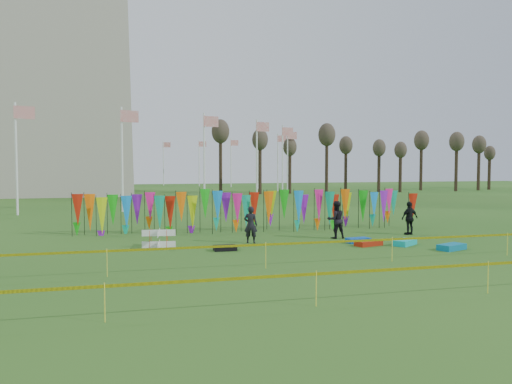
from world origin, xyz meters
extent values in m
plane|color=#214F16|center=(0.00, 0.00, 0.00)|extent=(160.00, 160.00, 0.00)
cylinder|color=white|center=(14.00, 48.00, 4.00)|extent=(0.16, 0.16, 8.00)
plane|color=#B01412|center=(14.60, 48.00, 7.30)|extent=(1.40, 0.00, 1.40)
cylinder|color=white|center=(13.05, 55.25, 4.00)|extent=(0.16, 0.16, 8.00)
plane|color=#B01412|center=(13.65, 55.25, 7.30)|extent=(1.40, 0.00, 1.40)
cylinder|color=white|center=(10.25, 62.00, 4.00)|extent=(0.16, 0.16, 8.00)
plane|color=#B01412|center=(10.85, 62.00, 7.30)|extent=(1.40, 0.00, 1.40)
cylinder|color=white|center=(5.80, 67.80, 4.00)|extent=(0.16, 0.16, 8.00)
plane|color=#B01412|center=(6.40, 67.80, 7.30)|extent=(1.40, 0.00, 1.40)
cylinder|color=white|center=(0.00, 72.25, 4.00)|extent=(0.16, 0.16, 8.00)
plane|color=#B01412|center=(0.60, 72.25, 7.30)|extent=(1.40, 0.00, 1.40)
cylinder|color=white|center=(-6.75, 75.05, 4.00)|extent=(0.16, 0.16, 8.00)
plane|color=#B01412|center=(-6.15, 75.05, 7.30)|extent=(1.40, 0.00, 1.40)
cylinder|color=white|center=(-14.00, 76.00, 4.00)|extent=(0.16, 0.16, 8.00)
plane|color=#B01412|center=(-13.40, 76.00, 7.30)|extent=(1.40, 0.00, 1.40)
cylinder|color=white|center=(-21.25, 75.05, 4.00)|extent=(0.16, 0.16, 8.00)
plane|color=#B01412|center=(-20.65, 75.05, 7.30)|extent=(1.40, 0.00, 1.40)
cylinder|color=white|center=(-14.00, 20.00, 4.00)|extent=(0.16, 0.16, 8.00)
plane|color=#B01412|center=(-13.40, 20.00, 7.30)|extent=(1.40, 0.00, 1.40)
cylinder|color=white|center=(-6.75, 20.95, 4.00)|extent=(0.16, 0.16, 8.00)
plane|color=#B01412|center=(-6.15, 20.95, 7.30)|extent=(1.40, 0.00, 1.40)
cylinder|color=white|center=(0.00, 23.75, 4.00)|extent=(0.16, 0.16, 8.00)
plane|color=#B01412|center=(0.60, 23.75, 7.30)|extent=(1.40, 0.00, 1.40)
cylinder|color=white|center=(5.80, 28.20, 4.00)|extent=(0.16, 0.16, 8.00)
plane|color=#B01412|center=(6.40, 28.20, 7.30)|extent=(1.40, 0.00, 1.40)
cylinder|color=white|center=(10.25, 34.00, 4.00)|extent=(0.16, 0.16, 8.00)
plane|color=#B01412|center=(10.85, 34.00, 7.30)|extent=(1.40, 0.00, 1.40)
cylinder|color=white|center=(13.05, 40.75, 4.00)|extent=(0.16, 0.16, 8.00)
plane|color=#B01412|center=(13.65, 40.75, 7.30)|extent=(1.40, 0.00, 1.40)
cylinder|color=black|center=(-9.00, 7.27, 1.06)|extent=(0.03, 0.03, 2.13)
cone|color=red|center=(-8.72, 7.27, 1.25)|extent=(0.64, 0.64, 1.60)
cylinder|color=black|center=(-8.44, 7.27, 1.06)|extent=(0.03, 0.03, 2.13)
cone|color=#FF6708|center=(-8.16, 7.27, 1.25)|extent=(0.64, 0.64, 1.60)
cylinder|color=black|center=(-7.88, 7.27, 1.06)|extent=(0.03, 0.03, 2.13)
cone|color=#BDDC0B|center=(-7.59, 7.27, 1.25)|extent=(0.64, 0.64, 1.60)
cylinder|color=black|center=(-7.31, 7.27, 1.06)|extent=(0.03, 0.03, 2.13)
cone|color=#15BC15|center=(-7.03, 7.27, 1.25)|extent=(0.64, 0.64, 1.60)
cylinder|color=black|center=(-6.75, 7.27, 1.06)|extent=(0.03, 0.03, 2.13)
cone|color=#0D86EB|center=(-6.47, 7.27, 1.25)|extent=(0.64, 0.64, 1.60)
cylinder|color=black|center=(-6.19, 7.27, 1.06)|extent=(0.03, 0.03, 2.13)
cone|color=purple|center=(-5.91, 7.27, 1.25)|extent=(0.64, 0.64, 1.60)
cylinder|color=black|center=(-5.62, 7.27, 1.06)|extent=(0.03, 0.03, 2.13)
cone|color=#EB1A89|center=(-5.34, 7.27, 1.25)|extent=(0.64, 0.64, 1.60)
cylinder|color=black|center=(-5.06, 7.27, 1.06)|extent=(0.03, 0.03, 2.13)
cone|color=#0AA278|center=(-4.78, 7.27, 1.25)|extent=(0.64, 0.64, 1.60)
cylinder|color=black|center=(-4.50, 7.27, 1.06)|extent=(0.03, 0.03, 2.13)
cone|color=red|center=(-4.22, 7.27, 1.25)|extent=(0.64, 0.64, 1.60)
cylinder|color=black|center=(-3.94, 7.27, 1.06)|extent=(0.03, 0.03, 2.13)
cone|color=#FF6708|center=(-3.66, 7.27, 1.25)|extent=(0.64, 0.64, 1.60)
cylinder|color=black|center=(-3.38, 7.27, 1.06)|extent=(0.03, 0.03, 2.13)
cone|color=#BDDC0B|center=(-3.09, 7.27, 1.25)|extent=(0.64, 0.64, 1.60)
cylinder|color=black|center=(-2.81, 7.27, 1.06)|extent=(0.03, 0.03, 2.13)
cone|color=#15BC15|center=(-2.53, 7.27, 1.25)|extent=(0.64, 0.64, 1.60)
cylinder|color=black|center=(-2.25, 7.27, 1.06)|extent=(0.03, 0.03, 2.13)
cone|color=#0D86EB|center=(-1.97, 7.27, 1.25)|extent=(0.64, 0.64, 1.60)
cylinder|color=black|center=(-1.69, 7.27, 1.06)|extent=(0.03, 0.03, 2.13)
cone|color=purple|center=(-1.41, 7.27, 1.25)|extent=(0.64, 0.64, 1.60)
cylinder|color=black|center=(-1.12, 7.27, 1.06)|extent=(0.03, 0.03, 2.13)
cone|color=#EB1A89|center=(-0.84, 7.27, 1.25)|extent=(0.64, 0.64, 1.60)
cylinder|color=black|center=(-0.56, 7.27, 1.06)|extent=(0.03, 0.03, 2.13)
cone|color=#0AA278|center=(-0.28, 7.27, 1.25)|extent=(0.64, 0.64, 1.60)
cylinder|color=black|center=(0.00, 7.27, 1.06)|extent=(0.03, 0.03, 2.13)
cone|color=red|center=(0.28, 7.27, 1.25)|extent=(0.64, 0.64, 1.60)
cylinder|color=black|center=(0.56, 7.27, 1.06)|extent=(0.03, 0.03, 2.13)
cone|color=#FF6708|center=(0.84, 7.27, 1.25)|extent=(0.64, 0.64, 1.60)
cylinder|color=black|center=(1.12, 7.27, 1.06)|extent=(0.03, 0.03, 2.13)
cone|color=#BDDC0B|center=(1.41, 7.27, 1.25)|extent=(0.64, 0.64, 1.60)
cylinder|color=black|center=(1.69, 7.27, 1.06)|extent=(0.03, 0.03, 2.13)
cone|color=#15BC15|center=(1.97, 7.27, 1.25)|extent=(0.64, 0.64, 1.60)
cylinder|color=black|center=(2.25, 7.27, 1.06)|extent=(0.03, 0.03, 2.13)
cone|color=#0D86EB|center=(2.53, 7.27, 1.25)|extent=(0.64, 0.64, 1.60)
cylinder|color=black|center=(2.81, 7.27, 1.06)|extent=(0.03, 0.03, 2.13)
cone|color=purple|center=(3.09, 7.27, 1.25)|extent=(0.64, 0.64, 1.60)
cylinder|color=black|center=(3.38, 7.27, 1.06)|extent=(0.03, 0.03, 2.13)
cone|color=#EB1A89|center=(3.66, 7.27, 1.25)|extent=(0.64, 0.64, 1.60)
cylinder|color=black|center=(3.94, 7.27, 1.06)|extent=(0.03, 0.03, 2.13)
cone|color=#0AA278|center=(4.22, 7.27, 1.25)|extent=(0.64, 0.64, 1.60)
cylinder|color=black|center=(4.50, 7.27, 1.06)|extent=(0.03, 0.03, 2.13)
cone|color=red|center=(4.78, 7.27, 1.25)|extent=(0.64, 0.64, 1.60)
cylinder|color=black|center=(5.06, 7.27, 1.06)|extent=(0.03, 0.03, 2.13)
cone|color=#FF6708|center=(5.34, 7.27, 1.25)|extent=(0.64, 0.64, 1.60)
cylinder|color=black|center=(5.62, 7.27, 1.06)|extent=(0.03, 0.03, 2.13)
cone|color=#BDDC0B|center=(5.91, 7.27, 1.25)|extent=(0.64, 0.64, 1.60)
cylinder|color=black|center=(6.19, 7.27, 1.06)|extent=(0.03, 0.03, 2.13)
cone|color=#15BC15|center=(6.47, 7.27, 1.25)|extent=(0.64, 0.64, 1.60)
cylinder|color=black|center=(6.75, 7.27, 1.06)|extent=(0.03, 0.03, 2.13)
cone|color=#0D86EB|center=(7.03, 7.27, 1.25)|extent=(0.64, 0.64, 1.60)
cylinder|color=black|center=(7.31, 7.27, 1.06)|extent=(0.03, 0.03, 2.13)
cone|color=purple|center=(7.59, 7.27, 1.25)|extent=(0.64, 0.64, 1.60)
cylinder|color=black|center=(7.88, 7.27, 1.06)|extent=(0.03, 0.03, 2.13)
cone|color=#EB1A89|center=(8.15, 7.27, 1.25)|extent=(0.64, 0.64, 1.60)
cylinder|color=black|center=(8.44, 7.27, 1.06)|extent=(0.03, 0.03, 2.13)
cone|color=#0AA278|center=(8.72, 7.27, 1.25)|extent=(0.64, 0.64, 1.60)
cylinder|color=black|center=(9.00, 7.27, 1.06)|extent=(0.03, 0.03, 2.13)
cone|color=red|center=(9.28, 7.27, 1.25)|extent=(0.64, 0.64, 1.60)
cube|color=#F6ED05|center=(0.00, -2.25, 0.82)|extent=(26.00, 0.01, 0.08)
cylinder|color=#FFF238|center=(-7.00, -2.25, 0.45)|extent=(0.02, 0.02, 0.90)
cylinder|color=#FFF238|center=(-2.00, -2.25, 0.45)|extent=(0.02, 0.02, 0.90)
cylinder|color=#FFF238|center=(3.00, -2.25, 0.45)|extent=(0.02, 0.02, 0.90)
cylinder|color=#FFF238|center=(8.00, -2.25, 0.45)|extent=(0.02, 0.02, 0.90)
cube|color=#F6ED05|center=(0.00, -7.04, 0.82)|extent=(26.00, 0.01, 0.08)
cylinder|color=#FFF238|center=(-7.00, -7.04, 0.45)|extent=(0.02, 0.02, 0.90)
cylinder|color=#FFF238|center=(-2.00, -7.04, 0.45)|extent=(0.02, 0.02, 0.90)
cylinder|color=#FFF238|center=(3.00, -7.04, 0.45)|extent=(0.02, 0.02, 0.90)
cylinder|color=#392B1C|center=(6.00, 44.00, 3.20)|extent=(0.44, 0.44, 6.40)
ellipsoid|color=#453B2E|center=(6.00, 44.00, 6.56)|extent=(1.92, 1.92, 2.56)
cylinder|color=#392B1C|center=(10.00, 44.00, 3.20)|extent=(0.44, 0.44, 6.40)
ellipsoid|color=#453B2E|center=(10.00, 44.00, 6.56)|extent=(1.92, 1.92, 2.56)
cylinder|color=#392B1C|center=(14.00, 44.00, 3.20)|extent=(0.44, 0.44, 6.40)
ellipsoid|color=#453B2E|center=(14.00, 44.00, 6.56)|extent=(1.92, 1.92, 2.56)
cylinder|color=#392B1C|center=(18.00, 44.00, 3.20)|extent=(0.44, 0.44, 6.40)
ellipsoid|color=#453B2E|center=(18.00, 44.00, 6.56)|extent=(1.92, 1.92, 2.56)
cylinder|color=#392B1C|center=(22.00, 44.00, 3.20)|extent=(0.44, 0.44, 6.40)
ellipsoid|color=#453B2E|center=(22.00, 44.00, 6.56)|extent=(1.92, 1.92, 2.56)
cylinder|color=#392B1C|center=(26.00, 44.00, 3.20)|extent=(0.44, 0.44, 6.40)
ellipsoid|color=#453B2E|center=(26.00, 44.00, 6.56)|extent=(1.92, 1.92, 2.56)
cylinder|color=#392B1C|center=(30.00, 44.00, 3.20)|extent=(0.44, 0.44, 6.40)
ellipsoid|color=#453B2E|center=(30.00, 44.00, 6.56)|extent=(1.92, 1.92, 2.56)
cylinder|color=#392B1C|center=(34.00, 44.00, 3.20)|extent=(0.44, 0.44, 6.40)
ellipsoid|color=#453B2E|center=(34.00, 44.00, 6.56)|extent=(1.92, 1.92, 2.56)
cylinder|color=#392B1C|center=(38.00, 44.00, 3.20)|extent=(0.44, 0.44, 6.40)
ellipsoid|color=#453B2E|center=(38.00, 44.00, 6.56)|extent=(1.92, 1.92, 2.56)
cylinder|color=#392B1C|center=(42.00, 44.00, 3.20)|extent=(0.44, 0.44, 6.40)
ellipsoid|color=#453B2E|center=(42.00, 44.00, 6.56)|extent=(1.92, 1.92, 2.56)
cylinder|color=#392B1C|center=(46.00, 44.00, 3.20)|extent=(0.44, 0.44, 6.40)
ellipsoid|color=#453B2E|center=(46.00, 44.00, 6.56)|extent=(1.92, 1.92, 2.56)
cylinder|color=red|center=(-5.49, 2.62, 0.40)|extent=(0.02, 0.02, 0.80)
cylinder|color=red|center=(-4.79, 2.62, 0.40)|extent=(0.02, 0.02, 0.80)
cylinder|color=red|center=(-5.49, 3.32, 0.40)|extent=(0.02, 0.02, 0.80)
cylinder|color=red|center=(-4.79, 3.32, 0.40)|extent=(0.02, 0.02, 0.80)
imported|color=black|center=(-1.01, 3.28, 0.84)|extent=(0.73, 0.64, 1.69)
imported|color=black|center=(3.35, 3.71, 0.91)|extent=(0.89, 0.56, 1.82)
imported|color=black|center=(7.53, 3.97, 0.85)|extent=(1.09, 0.75, 1.70)
cube|color=#0DC0C4|center=(5.47, 1.01, 0.12)|extent=(1.38, 1.22, 0.25)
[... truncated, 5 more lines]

